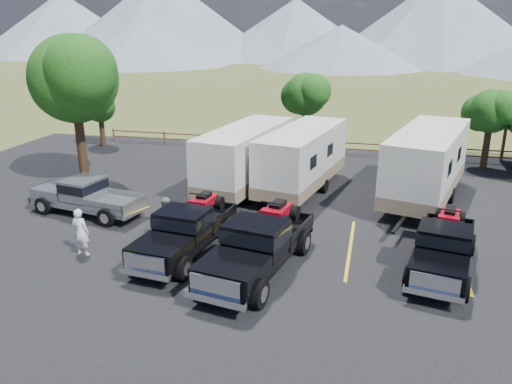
% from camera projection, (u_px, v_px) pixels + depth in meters
% --- Properties ---
extents(ground, '(320.00, 320.00, 0.00)m').
position_uv_depth(ground, '(279.00, 295.00, 16.04)').
color(ground, '#4B5825').
rests_on(ground, ground).
extents(asphalt_lot, '(44.00, 34.00, 0.04)m').
position_uv_depth(asphalt_lot, '(295.00, 254.00, 18.80)').
color(asphalt_lot, black).
rests_on(asphalt_lot, ground).
extents(stall_lines, '(12.12, 5.50, 0.01)m').
position_uv_depth(stall_lines, '(299.00, 243.00, 19.71)').
color(stall_lines, gold).
rests_on(stall_lines, asphalt_lot).
extents(tree_big_nw, '(5.54, 5.18, 7.84)m').
position_uv_depth(tree_big_nw, '(73.00, 79.00, 25.35)').
color(tree_big_nw, black).
rests_on(tree_big_nw, ground).
extents(tree_ne_a, '(3.11, 2.92, 4.76)m').
position_uv_depth(tree_ne_a, '(491.00, 111.00, 28.58)').
color(tree_ne_a, black).
rests_on(tree_ne_a, ground).
extents(tree_north, '(3.46, 3.24, 5.25)m').
position_uv_depth(tree_north, '(306.00, 94.00, 32.76)').
color(tree_north, black).
rests_on(tree_north, ground).
extents(tree_nw_small, '(2.59, 2.43, 3.85)m').
position_uv_depth(tree_nw_small, '(100.00, 107.00, 34.38)').
color(tree_nw_small, black).
rests_on(tree_nw_small, ground).
extents(rail_fence, '(36.12, 0.12, 1.00)m').
position_uv_depth(rail_fence, '(364.00, 148.00, 32.43)').
color(rail_fence, brown).
rests_on(rail_fence, ground).
extents(mountain_range, '(209.00, 71.00, 20.00)m').
position_uv_depth(mountain_range, '(337.00, 25.00, 112.73)').
color(mountain_range, slate).
rests_on(mountain_range, ground).
extents(rig_left, '(2.58, 6.04, 1.96)m').
position_uv_depth(rig_left, '(186.00, 229.00, 18.68)').
color(rig_left, black).
rests_on(rig_left, asphalt_lot).
extents(rig_center, '(3.16, 6.65, 2.13)m').
position_uv_depth(rig_center, '(259.00, 244.00, 17.22)').
color(rig_center, black).
rests_on(rig_center, asphalt_lot).
extents(rig_right, '(2.85, 5.88, 1.88)m').
position_uv_depth(rig_right, '(444.00, 246.00, 17.32)').
color(rig_right, black).
rests_on(rig_right, asphalt_lot).
extents(trailer_left, '(3.69, 9.43, 3.26)m').
position_uv_depth(trailer_left, '(246.00, 158.00, 25.49)').
color(trailer_left, white).
rests_on(trailer_left, asphalt_lot).
extents(trailer_center, '(3.86, 9.37, 3.24)m').
position_uv_depth(trailer_center, '(302.00, 159.00, 25.25)').
color(trailer_center, white).
rests_on(trailer_center, asphalt_lot).
extents(trailer_right, '(4.64, 10.05, 3.50)m').
position_uv_depth(trailer_right, '(427.00, 165.00, 23.83)').
color(trailer_right, white).
rests_on(trailer_right, asphalt_lot).
extents(pickup_silver, '(5.77, 2.71, 1.66)m').
position_uv_depth(pickup_silver, '(87.00, 196.00, 22.45)').
color(pickup_silver, gray).
rests_on(pickup_silver, asphalt_lot).
extents(person_a, '(0.69, 0.47, 1.83)m').
position_uv_depth(person_a, '(81.00, 232.00, 18.46)').
color(person_a, white).
rests_on(person_a, asphalt_lot).
extents(person_b, '(1.16, 1.11, 1.88)m').
position_uv_depth(person_b, '(168.00, 220.00, 19.49)').
color(person_b, slate).
rests_on(person_b, asphalt_lot).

